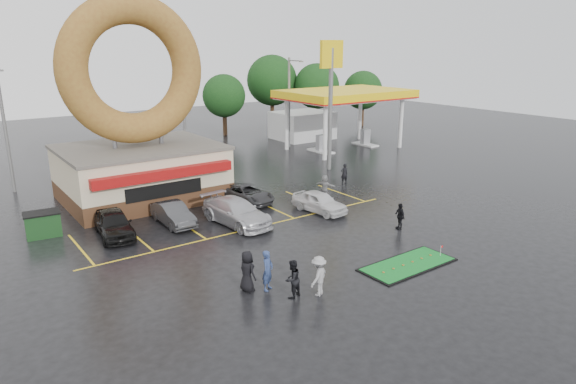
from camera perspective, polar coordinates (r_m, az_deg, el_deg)
ground at (r=27.35m, az=-0.14°, el=-6.05°), size 120.00×120.00×0.00m
donut_shop at (r=36.04m, az=-16.31°, el=6.15°), size 10.20×8.70×13.50m
gas_station at (r=54.53m, az=4.24°, el=9.16°), size 12.30×13.65×5.90m
shell_sign at (r=42.88m, az=4.79°, el=12.18°), size 2.20×0.36×10.60m
streetlight_left at (r=41.17m, az=-28.95°, el=6.42°), size 0.40×2.21×9.00m
streetlight_mid at (r=45.88m, az=-11.47°, el=8.92°), size 0.40×2.21×9.00m
streetlight_right at (r=52.74m, az=0.17°, el=10.15°), size 0.40×2.21×9.00m
tree_far_a at (r=65.14m, az=3.21°, el=11.64°), size 5.60×5.60×8.00m
tree_far_b at (r=67.65m, az=8.33°, el=11.12°), size 4.90×4.90×7.00m
tree_far_c at (r=65.94m, az=-1.79°, el=12.29°), size 6.30×6.30×9.00m
tree_far_d at (r=60.20m, az=-7.13°, el=10.55°), size 4.90×4.90×7.00m
car_black at (r=30.08m, az=-18.77°, el=-3.36°), size 2.28×4.50×1.47m
car_dgrey at (r=31.11m, az=-12.66°, el=-2.39°), size 1.39×3.96×1.30m
car_silver at (r=30.55m, az=-5.74°, el=-2.21°), size 2.68×5.37×1.50m
car_grey at (r=34.71m, az=-4.64°, el=-0.17°), size 2.57×4.56×1.20m
car_white at (r=32.64m, az=3.51°, el=-1.10°), size 2.07×4.09×1.33m
person_blue at (r=22.47m, az=-2.27°, el=-8.69°), size 0.79×0.72×1.82m
person_blackjkt at (r=21.85m, az=0.48°, el=-9.64°), size 0.95×0.83×1.67m
person_hoodie at (r=22.05m, az=3.42°, el=-9.30°), size 1.31×1.07×1.76m
person_bystander at (r=22.43m, az=-4.55°, el=-8.76°), size 0.70×0.97×1.83m
person_cameraman at (r=30.29m, az=12.32°, el=-2.63°), size 0.63×0.98×1.54m
person_walker_near at (r=35.66m, az=4.10°, el=0.63°), size 0.98×1.57×1.62m
person_walker_far at (r=39.28m, az=6.27°, el=2.03°), size 0.65×0.50×1.59m
dumpster at (r=31.66m, az=-25.58°, el=-3.31°), size 1.92×1.39×1.30m
putting_green at (r=25.79m, az=13.17°, el=-7.84°), size 5.00×2.21×0.62m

